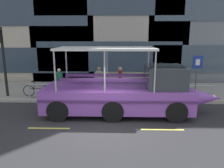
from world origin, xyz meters
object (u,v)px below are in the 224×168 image
at_px(parking_sign, 197,69).
at_px(leaned_bicycle, 37,90).
at_px(pedestrian_mid_right, 99,77).
at_px(traffic_light_pole, 3,55).
at_px(duck_tour_boat, 127,93).
at_px(pedestrian_near_stern, 59,78).
at_px(pedestrian_near_bow, 180,78).
at_px(pedestrian_mid_left, 120,78).

distance_m(parking_sign, leaned_bicycle, 9.75).
bearing_deg(pedestrian_mid_right, parking_sign, -9.04).
xyz_separation_m(traffic_light_pole, leaned_bicycle, (1.90, -0.01, -2.15)).
distance_m(leaned_bicycle, duck_tour_boat, 5.90).
distance_m(duck_tour_boat, pedestrian_near_stern, 5.22).
height_order(parking_sign, leaned_bicycle, parking_sign).
bearing_deg(pedestrian_near_bow, pedestrian_mid_right, -179.66).
bearing_deg(pedestrian_near_bow, pedestrian_mid_left, -176.08).
distance_m(pedestrian_mid_right, pedestrian_near_stern, 2.54).
bearing_deg(pedestrian_mid_right, pedestrian_near_bow, 0.34).
relative_size(traffic_light_pole, duck_tour_boat, 0.47).
bearing_deg(pedestrian_near_stern, parking_sign, -4.50).
distance_m(traffic_light_pole, pedestrian_mid_right, 5.93).
xyz_separation_m(pedestrian_mid_left, pedestrian_mid_right, (-1.37, 0.24, -0.02)).
height_order(parking_sign, pedestrian_mid_left, parking_sign).
height_order(duck_tour_boat, pedestrian_near_bow, duck_tour_boat).
bearing_deg(pedestrian_mid_left, parking_sign, -8.81).
bearing_deg(duck_tour_boat, parking_sign, 29.74).
xyz_separation_m(parking_sign, duck_tour_boat, (-4.24, -2.42, -0.84)).
relative_size(pedestrian_near_bow, pedestrian_mid_right, 0.98).
bearing_deg(duck_tour_boat, pedestrian_near_bow, 43.44).
bearing_deg(duck_tour_boat, leaned_bicycle, 157.03).
distance_m(leaned_bicycle, pedestrian_near_bow, 9.09).
bearing_deg(pedestrian_mid_right, pedestrian_near_stern, -173.74).
bearing_deg(parking_sign, traffic_light_pole, -179.39).
bearing_deg(traffic_light_pole, duck_tour_boat, -17.46).
bearing_deg(traffic_light_pole, pedestrian_mid_right, 10.71).
height_order(leaned_bicycle, pedestrian_mid_right, pedestrian_mid_right).
height_order(leaned_bicycle, pedestrian_near_bow, pedestrian_near_bow).
bearing_deg(traffic_light_pole, pedestrian_mid_left, 6.75).
relative_size(traffic_light_pole, leaned_bicycle, 2.40).
distance_m(pedestrian_near_bow, pedestrian_mid_left, 3.91).
bearing_deg(pedestrian_near_bow, parking_sign, -56.11).
bearing_deg(pedestrian_near_bow, pedestrian_near_stern, -177.73).
bearing_deg(parking_sign, leaned_bicycle, -179.23).
height_order(duck_tour_boat, pedestrian_mid_left, duck_tour_boat).
distance_m(pedestrian_near_bow, pedestrian_near_stern, 7.81).
height_order(traffic_light_pole, parking_sign, traffic_light_pole).
distance_m(traffic_light_pole, duck_tour_boat, 7.85).
bearing_deg(traffic_light_pole, pedestrian_near_bow, 5.74).
xyz_separation_m(parking_sign, pedestrian_mid_left, (-4.56, 0.71, -0.67)).
bearing_deg(pedestrian_mid_left, leaned_bicycle, -170.69).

